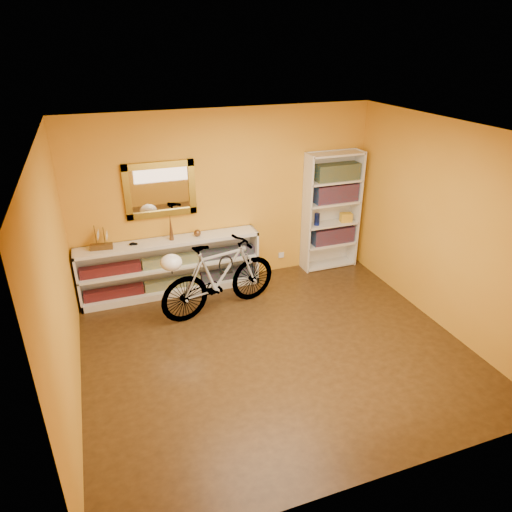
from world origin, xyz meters
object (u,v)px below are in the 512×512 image
object	(u,v)px
console_unit	(171,267)
bookcase	(331,212)
helmet	(171,262)
bicycle	(220,277)

from	to	relation	value
console_unit	bookcase	distance (m)	2.65
console_unit	bookcase	world-z (taller)	bookcase
console_unit	helmet	world-z (taller)	helmet
console_unit	bicycle	size ratio (longest dim) A/B	1.48
helmet	console_unit	bearing A→B (deg)	82.15
bookcase	bicycle	size ratio (longest dim) A/B	1.08
bicycle	bookcase	bearing A→B (deg)	-83.75
console_unit	bicycle	world-z (taller)	bicycle
console_unit	bookcase	xyz separation A→B (m)	(2.60, 0.03, 0.52)
bicycle	console_unit	bearing A→B (deg)	24.20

